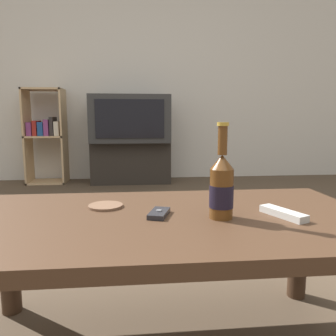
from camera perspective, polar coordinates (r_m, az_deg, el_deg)
The scene contains 9 objects.
back_wall at distance 3.98m, azimuth -4.51°, elevation 17.07°, with size 8.00×0.05×2.60m.
coffee_table at distance 0.98m, azimuth -0.35°, elevation -11.75°, with size 1.22×0.64×0.43m.
tv_stand at distance 3.71m, azimuth -6.45°, elevation 1.07°, with size 0.87×0.38×0.46m.
television at distance 3.67m, azimuth -6.57°, elevation 8.50°, with size 0.85×0.61×0.50m.
bookshelf at distance 3.86m, azimuth -20.53°, elevation 5.62°, with size 0.41×0.30×1.03m.
beer_bottle at distance 0.93m, azimuth 9.31°, elevation -3.20°, with size 0.07×0.07×0.27m.
cell_phone at distance 0.95m, azimuth -1.57°, elevation -7.95°, with size 0.07×0.11×0.02m.
remote_control at distance 1.00m, azimuth 19.41°, elevation -7.45°, with size 0.09×0.15×0.02m.
coaster at distance 1.06m, azimuth -10.82°, elevation -6.51°, with size 0.11×0.11×0.01m.
Camera 1 is at (-0.08, -0.91, 0.71)m, focal length 35.00 mm.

